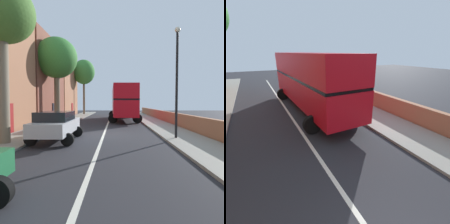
# 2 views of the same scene
# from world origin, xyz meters

# --- Properties ---
(double_decker_bus) EXTENTS (3.76, 11.10, 4.06)m
(double_decker_bus) POSITION_xyz_m (1.70, 10.93, 2.35)
(double_decker_bus) COLOR red
(double_decker_bus) RESTS_ON ground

